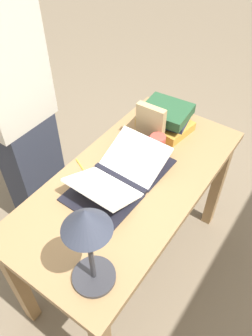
% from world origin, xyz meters
% --- Properties ---
extents(ground_plane, '(12.00, 12.00, 0.00)m').
position_xyz_m(ground_plane, '(0.00, 0.00, 0.00)').
color(ground_plane, '#70604C').
extents(reading_desk, '(1.24, 0.61, 0.76)m').
position_xyz_m(reading_desk, '(0.00, 0.00, 0.63)').
color(reading_desk, '#937047').
rests_on(reading_desk, ground_plane).
extents(open_book, '(0.53, 0.31, 0.11)m').
position_xyz_m(open_book, '(0.03, -0.04, 0.79)').
color(open_book, black).
rests_on(open_book, reading_desk).
extents(book_stack_tall, '(0.23, 0.28, 0.13)m').
position_xyz_m(book_stack_tall, '(-0.42, -0.07, 0.83)').
color(book_stack_tall, '#BC8933').
rests_on(book_stack_tall, reading_desk).
extents(book_standing_upright, '(0.04, 0.15, 0.21)m').
position_xyz_m(book_standing_upright, '(-0.28, -0.08, 0.87)').
color(book_standing_upright, tan).
rests_on(book_standing_upright, reading_desk).
extents(reading_lamp, '(0.16, 0.16, 0.39)m').
position_xyz_m(reading_lamp, '(0.47, 0.16, 1.05)').
color(reading_lamp, '#2D2D33').
rests_on(reading_lamp, reading_desk).
extents(coffee_mug, '(0.08, 0.11, 0.10)m').
position_xyz_m(coffee_mug, '(-0.23, -0.00, 0.81)').
color(coffee_mug, '#B74238').
rests_on(coffee_mug, reading_desk).
extents(pencil, '(0.08, 0.16, 0.01)m').
position_xyz_m(pencil, '(0.09, -0.21, 0.76)').
color(pencil, gold).
rests_on(pencil, reading_desk).
extents(person_reader, '(0.36, 0.22, 1.71)m').
position_xyz_m(person_reader, '(0.04, -0.68, 0.85)').
color(person_reader, '#2D3342').
rests_on(person_reader, ground_plane).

